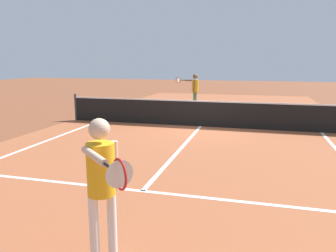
{
  "coord_description": "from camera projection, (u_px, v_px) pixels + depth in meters",
  "views": [
    {
      "loc": [
        1.96,
        -11.82,
        2.36
      ],
      "look_at": [
        0.15,
        -5.15,
        1.0
      ],
      "focal_mm": 35.28,
      "sensor_mm": 36.0,
      "label": 1
    }
  ],
  "objects": [
    {
      "name": "court_surface_inbounds",
      "position": [
        201.0,
        126.0,
        12.15
      ],
      "size": [
        10.62,
        24.4,
        0.0
      ],
      "primitive_type": "cube",
      "color": "#9E5433",
      "rests_on": "ground_plane"
    },
    {
      "name": "ground_plane",
      "position": [
        201.0,
        126.0,
        12.15
      ],
      "size": [
        60.0,
        60.0,
        0.0
      ],
      "primitive_type": "plane",
      "color": "brown"
    },
    {
      "name": "line_service_near",
      "position": [
        143.0,
        191.0,
        6.09
      ],
      "size": [
        8.22,
        0.1,
        0.01
      ],
      "primitive_type": "cube",
      "color": "white",
      "rests_on": "ground_plane"
    },
    {
      "name": "net",
      "position": [
        201.0,
        113.0,
        12.05
      ],
      "size": [
        10.35,
        0.09,
        1.07
      ],
      "color": "#33383D",
      "rests_on": "ground_plane"
    },
    {
      "name": "player_far",
      "position": [
        195.0,
        87.0,
        16.19
      ],
      "size": [
        1.22,
        0.6,
        1.75
      ],
      "color": "#3F7247",
      "rests_on": "ground_plane"
    },
    {
      "name": "player_near",
      "position": [
        102.0,
        176.0,
        3.7
      ],
      "size": [
        0.84,
        1.03,
        1.75
      ],
      "color": "white",
      "rests_on": "ground_plane"
    },
    {
      "name": "line_center_service",
      "position": [
        181.0,
        148.0,
        9.12
      ],
      "size": [
        0.1,
        6.4,
        0.01
      ],
      "primitive_type": "cube",
      "color": "white",
      "rests_on": "ground_plane"
    }
  ]
}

